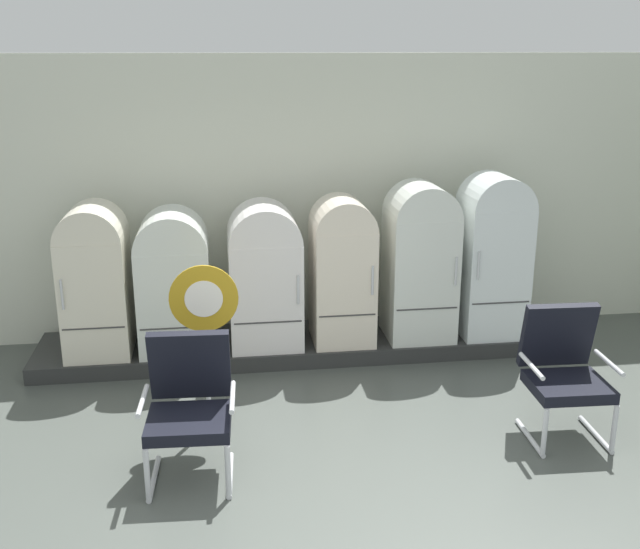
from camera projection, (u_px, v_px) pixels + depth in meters
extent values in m
cube|color=#484D48|center=(354.00, 539.00, 4.74)|extent=(12.00, 10.00, 0.05)
cube|color=silver|center=(292.00, 198.00, 7.77)|extent=(11.76, 0.12, 2.90)
cube|color=#47443F|center=(291.00, 89.00, 7.44)|extent=(11.76, 0.07, 0.06)
cube|color=#2C2E2D|center=(300.00, 344.00, 7.57)|extent=(5.17, 0.95, 0.15)
cube|color=silver|center=(97.00, 295.00, 7.04)|extent=(0.60, 0.70, 1.13)
cylinder|color=silver|center=(92.00, 237.00, 6.88)|extent=(0.60, 0.68, 0.60)
cube|color=#383838|center=(93.00, 328.00, 6.77)|extent=(0.55, 0.01, 0.01)
cylinder|color=silver|center=(62.00, 295.00, 6.63)|extent=(0.02, 0.02, 0.28)
cube|color=silver|center=(175.00, 297.00, 7.16)|extent=(0.67, 0.70, 1.01)
cylinder|color=silver|center=(172.00, 246.00, 7.01)|extent=(0.67, 0.68, 0.67)
cube|color=#383838|center=(174.00, 328.00, 6.88)|extent=(0.62, 0.01, 0.01)
cylinder|color=silver|center=(203.00, 296.00, 6.81)|extent=(0.02, 0.02, 0.28)
cube|color=white|center=(265.00, 292.00, 7.27)|extent=(0.69, 0.70, 1.05)
cylinder|color=white|center=(264.00, 239.00, 7.11)|extent=(0.69, 0.69, 0.69)
cube|color=#383838|center=(268.00, 323.00, 6.99)|extent=(0.63, 0.01, 0.01)
cylinder|color=silver|center=(298.00, 290.00, 6.92)|extent=(0.02, 0.02, 0.28)
cube|color=silver|center=(342.00, 285.00, 7.32)|extent=(0.59, 0.62, 1.14)
cylinder|color=silver|center=(343.00, 228.00, 7.15)|extent=(0.59, 0.61, 0.59)
cube|color=#383838|center=(347.00, 316.00, 7.08)|extent=(0.54, 0.01, 0.01)
cylinder|color=silver|center=(373.00, 280.00, 7.00)|extent=(0.02, 0.02, 0.28)
cube|color=silver|center=(419.00, 277.00, 7.41)|extent=(0.65, 0.63, 1.23)
cylinder|color=silver|center=(422.00, 216.00, 7.23)|extent=(0.65, 0.62, 0.65)
cube|color=#383838|center=(427.00, 309.00, 7.17)|extent=(0.60, 0.01, 0.01)
cylinder|color=silver|center=(456.00, 271.00, 7.09)|extent=(0.02, 0.02, 0.28)
cube|color=white|center=(491.00, 271.00, 7.49)|extent=(0.63, 0.61, 1.31)
cylinder|color=white|center=(496.00, 206.00, 7.29)|extent=(0.63, 0.60, 0.63)
cube|color=#383838|center=(501.00, 303.00, 7.26)|extent=(0.58, 0.01, 0.01)
cylinder|color=silver|center=(479.00, 265.00, 7.10)|extent=(0.02, 0.02, 0.28)
cylinder|color=silver|center=(154.00, 479.00, 5.32)|extent=(0.07, 0.56, 0.04)
cylinder|color=silver|center=(147.00, 475.00, 5.01)|extent=(0.04, 0.04, 0.39)
cylinder|color=silver|center=(230.00, 475.00, 5.36)|extent=(0.07, 0.56, 0.04)
cylinder|color=silver|center=(228.00, 471.00, 5.06)|extent=(0.04, 0.04, 0.39)
cube|color=black|center=(189.00, 423.00, 5.21)|extent=(0.61, 0.54, 0.09)
cube|color=black|center=(190.00, 365.00, 5.38)|extent=(0.59, 0.21, 0.55)
cylinder|color=silver|center=(142.00, 400.00, 5.13)|extent=(0.06, 0.46, 0.04)
cylinder|color=silver|center=(232.00, 397.00, 5.18)|extent=(0.06, 0.46, 0.04)
cylinder|color=silver|center=(530.00, 438.00, 5.87)|extent=(0.06, 0.56, 0.04)
cylinder|color=silver|center=(545.00, 432.00, 5.57)|extent=(0.04, 0.04, 0.39)
cylinder|color=silver|center=(596.00, 434.00, 5.92)|extent=(0.06, 0.56, 0.04)
cylinder|color=silver|center=(614.00, 429.00, 5.62)|extent=(0.04, 0.04, 0.39)
cube|color=black|center=(568.00, 386.00, 5.77)|extent=(0.60, 0.54, 0.09)
cube|color=black|center=(558.00, 335.00, 5.94)|extent=(0.59, 0.21, 0.55)
cylinder|color=silver|center=(532.00, 366.00, 5.69)|extent=(0.05, 0.46, 0.04)
cylinder|color=silver|center=(609.00, 363.00, 5.74)|extent=(0.05, 0.46, 0.04)
cylinder|color=#2D2D30|center=(210.00, 425.00, 6.07)|extent=(0.32, 0.32, 0.03)
cylinder|color=silver|center=(207.00, 362.00, 5.91)|extent=(0.04, 0.04, 1.09)
cylinder|color=#AE861A|center=(204.00, 299.00, 5.72)|extent=(0.53, 0.02, 0.53)
cylinder|color=white|center=(204.00, 299.00, 5.71)|extent=(0.29, 0.00, 0.29)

